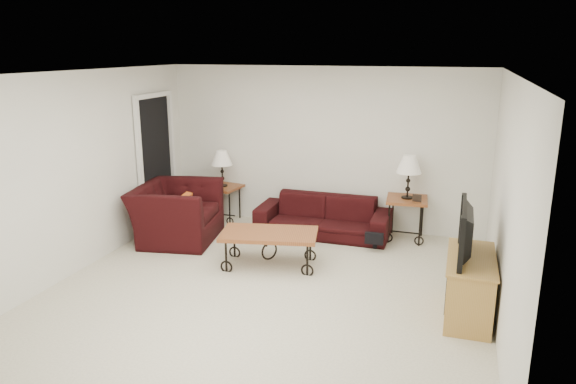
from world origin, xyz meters
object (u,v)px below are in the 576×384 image
at_px(side_table_right, 406,219).
at_px(tv_stand, 469,286).
at_px(lamp_left, 222,168).
at_px(coffee_table, 269,249).
at_px(sofa, 323,216).
at_px(side_table_left, 223,203).
at_px(armchair, 177,213).
at_px(television, 472,232).
at_px(backpack, 376,232).
at_px(lamp_right, 408,177).

height_order(side_table_right, tv_stand, tv_stand).
distance_m(lamp_left, coffee_table, 2.18).
distance_m(sofa, tv_stand, 2.90).
height_order(lamp_left, coffee_table, lamp_left).
relative_size(side_table_left, armchair, 0.46).
relative_size(coffee_table, television, 1.26).
bearing_deg(television, coffee_table, -104.13).
relative_size(lamp_left, armchair, 0.46).
xyz_separation_m(tv_stand, backpack, (-1.24, 1.64, -0.07)).
bearing_deg(side_table_right, sofa, -171.59).
bearing_deg(lamp_right, tv_stand, -68.04).
bearing_deg(sofa, television, -43.95).
xyz_separation_m(side_table_right, coffee_table, (-1.58, -1.57, -0.09)).
bearing_deg(lamp_left, armchair, -104.76).
relative_size(sofa, armchair, 1.58).
bearing_deg(backpack, television, -58.13).
xyz_separation_m(coffee_table, tv_stand, (2.46, -0.62, 0.10)).
bearing_deg(tv_stand, television, 180.00).
bearing_deg(sofa, side_table_left, 174.07).
xyz_separation_m(armchair, tv_stand, (4.11, -1.15, -0.09)).
xyz_separation_m(side_table_left, lamp_right, (2.95, -0.00, 0.66)).
relative_size(side_table_left, backpack, 1.16).
bearing_deg(side_table_right, television, -68.49).
relative_size(tv_stand, backpack, 2.16).
bearing_deg(side_table_right, lamp_left, 180.00).
bearing_deg(side_table_left, side_table_right, -0.00).
distance_m(sofa, lamp_right, 1.40).
bearing_deg(side_table_right, tv_stand, -68.04).
relative_size(lamp_right, backpack, 1.26).
height_order(side_table_right, armchair, armchair).
height_order(coffee_table, television, television).
bearing_deg(television, lamp_right, -158.49).
xyz_separation_m(side_table_left, lamp_left, (0.00, 0.00, 0.59)).
bearing_deg(coffee_table, television, -14.13).
xyz_separation_m(lamp_right, coffee_table, (-1.58, -1.57, -0.72)).
bearing_deg(tv_stand, sofa, 136.32).
bearing_deg(armchair, coffee_table, -117.31).
relative_size(side_table_left, television, 0.60).
distance_m(sofa, lamp_left, 1.84).
xyz_separation_m(sofa, television, (2.08, -2.00, 0.64)).
distance_m(television, backpack, 2.15).
height_order(sofa, armchair, armchair).
xyz_separation_m(lamp_right, tv_stand, (0.88, -2.18, -0.63)).
bearing_deg(tv_stand, side_table_right, 111.96).
bearing_deg(sofa, tv_stand, -43.68).
bearing_deg(tv_stand, armchair, 164.40).
height_order(sofa, lamp_right, lamp_right).
distance_m(side_table_left, lamp_right, 3.02).
height_order(sofa, side_table_right, side_table_right).
bearing_deg(side_table_right, lamp_right, 0.00).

